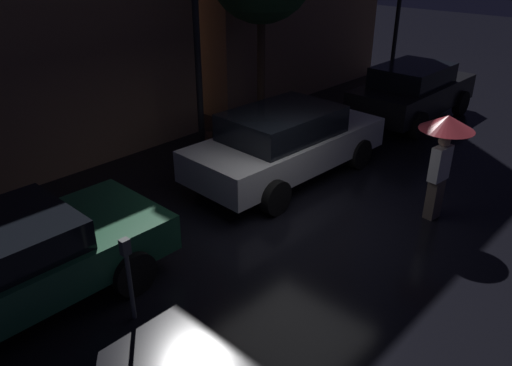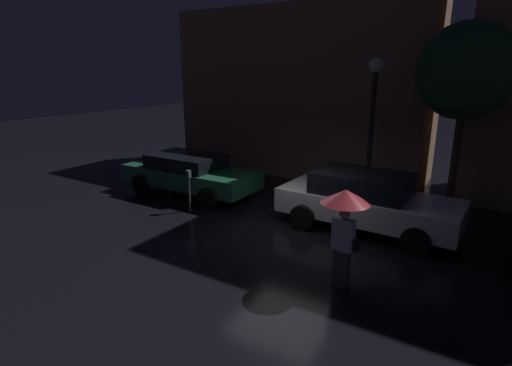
% 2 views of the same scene
% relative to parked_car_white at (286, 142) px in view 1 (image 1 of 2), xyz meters
% --- Properties ---
extents(ground_plane, '(60.00, 60.00, 0.00)m').
position_rel_parked_car_white_xyz_m(ground_plane, '(-1.51, -1.54, -0.79)').
color(ground_plane, black).
extents(parked_car_white, '(4.61, 2.03, 1.51)m').
position_rel_parked_car_white_xyz_m(parked_car_white, '(0.00, 0.00, 0.00)').
color(parked_car_white, silver).
rests_on(parked_car_white, ground).
extents(parked_car_black, '(4.23, 1.98, 1.55)m').
position_rel_parked_car_white_xyz_m(parked_car_black, '(5.30, -0.12, 0.02)').
color(parked_car_black, black).
rests_on(parked_car_black, ground).
extents(pedestrian_with_umbrella, '(0.93, 0.93, 1.96)m').
position_rel_parked_car_white_xyz_m(pedestrian_with_umbrella, '(0.50, -3.09, 0.71)').
color(pedestrian_with_umbrella, '#66564C').
rests_on(pedestrian_with_umbrella, ground).
extents(parking_meter, '(0.12, 0.10, 1.25)m').
position_rel_parked_car_white_xyz_m(parking_meter, '(-4.81, -1.38, -0.02)').
color(parking_meter, '#4C5154').
rests_on(parking_meter, ground).
extents(street_lamp_near, '(0.42, 0.42, 4.40)m').
position_rel_parked_car_white_xyz_m(street_lamp_near, '(-0.57, 2.02, 2.25)').
color(street_lamp_near, black).
rests_on(street_lamp_near, ground).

